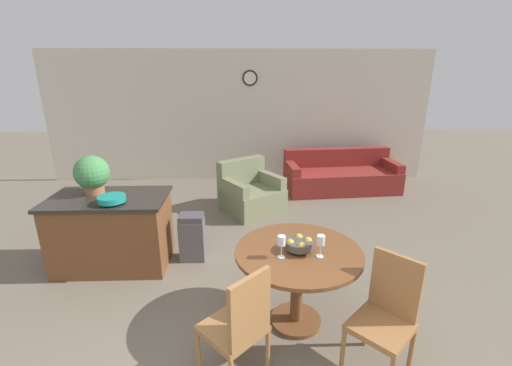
{
  "coord_description": "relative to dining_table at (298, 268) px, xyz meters",
  "views": [
    {
      "loc": [
        0.13,
        -1.57,
        2.3
      ],
      "look_at": [
        0.26,
        2.42,
        0.97
      ],
      "focal_mm": 24.0,
      "sensor_mm": 36.0,
      "label": 1
    }
  ],
  "objects": [
    {
      "name": "dining_chair_near_left",
      "position": [
        -0.52,
        -0.61,
        -0.07
      ],
      "size": [
        0.59,
        0.59,
        0.97
      ],
      "rotation": [
        0.0,
        0.0,
        7.05
      ],
      "color": "#9E6B3D",
      "rests_on": "ground_plane"
    },
    {
      "name": "dining_chair_near_right",
      "position": [
        0.61,
        -0.52,
        -0.07
      ],
      "size": [
        0.59,
        0.59,
        0.97
      ],
      "rotation": [
        0.0,
        0.0,
        8.62
      ],
      "color": "#9E6B3D",
      "rests_on": "ground_plane"
    },
    {
      "name": "teal_bowl",
      "position": [
        -1.95,
        0.9,
        0.35
      ],
      "size": [
        0.3,
        0.3,
        0.09
      ],
      "color": "teal",
      "rests_on": "kitchen_island"
    },
    {
      "name": "wine_glass_left",
      "position": [
        -0.17,
        -0.11,
        0.32
      ],
      "size": [
        0.07,
        0.07,
        0.2
      ],
      "color": "silver",
      "rests_on": "dining_table"
    },
    {
      "name": "couch",
      "position": [
        1.43,
        3.76,
        -0.32
      ],
      "size": [
        2.24,
        1.07,
        0.78
      ],
      "rotation": [
        0.0,
        0.0,
        0.08
      ],
      "color": "maroon",
      "rests_on": "ground_plane"
    },
    {
      "name": "dining_table",
      "position": [
        0.0,
        0.0,
        0.0
      ],
      "size": [
        1.14,
        1.14,
        0.77
      ],
      "color": "brown",
      "rests_on": "ground_plane"
    },
    {
      "name": "wall_back",
      "position": [
        -0.59,
        4.6,
        0.75
      ],
      "size": [
        8.0,
        0.09,
        2.7
      ],
      "color": "silver",
      "rests_on": "ground_plane"
    },
    {
      "name": "wine_glass_right",
      "position": [
        0.17,
        -0.11,
        0.32
      ],
      "size": [
        0.07,
        0.07,
        0.2
      ],
      "color": "silver",
      "rests_on": "dining_table"
    },
    {
      "name": "potted_plant",
      "position": [
        -2.28,
        1.24,
        0.54
      ],
      "size": [
        0.4,
        0.4,
        0.46
      ],
      "color": "#A36642",
      "rests_on": "kitchen_island"
    },
    {
      "name": "fruit_bowl",
      "position": [
        0.0,
        -0.0,
        0.24
      ],
      "size": [
        0.25,
        0.25,
        0.12
      ],
      "color": "#4C4742",
      "rests_on": "dining_table"
    },
    {
      "name": "trash_bin",
      "position": [
        -1.14,
        1.2,
        -0.3
      ],
      "size": [
        0.31,
        0.25,
        0.61
      ],
      "color": "#56565B",
      "rests_on": "ground_plane"
    },
    {
      "name": "kitchen_island",
      "position": [
        -2.08,
        1.1,
        -0.15
      ],
      "size": [
        1.36,
        0.8,
        0.89
      ],
      "color": "brown",
      "rests_on": "ground_plane"
    },
    {
      "name": "armchair",
      "position": [
        -0.38,
        2.78,
        -0.31
      ],
      "size": [
        1.2,
        1.18,
        0.85
      ],
      "rotation": [
        0.0,
        0.0,
        0.59
      ],
      "color": "#7A7F5B",
      "rests_on": "ground_plane"
    }
  ]
}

